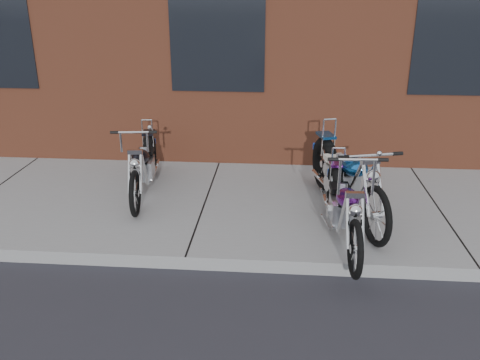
{
  "coord_description": "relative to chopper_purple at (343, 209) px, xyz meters",
  "views": [
    {
      "loc": [
        0.95,
        -4.6,
        2.83
      ],
      "look_at": [
        0.51,
        0.8,
        0.73
      ],
      "focal_mm": 38.0,
      "sensor_mm": 36.0,
      "label": 1
    }
  ],
  "objects": [
    {
      "name": "ground",
      "position": [
        -1.67,
        -0.55,
        -0.52
      ],
      "size": [
        120.0,
        120.0,
        0.0
      ],
      "primitive_type": "plane",
      "color": "#25252B",
      "rests_on": "ground"
    },
    {
      "name": "sidewalk",
      "position": [
        -1.67,
        0.95,
        -0.44
      ],
      "size": [
        22.0,
        3.0,
        0.15
      ],
      "primitive_type": "cube",
      "color": "gray",
      "rests_on": "ground"
    },
    {
      "name": "chopper_purple",
      "position": [
        0.0,
        0.0,
        0.0
      ],
      "size": [
        0.5,
        2.04,
        1.14
      ],
      "rotation": [
        0.0,
        0.0,
        -1.53
      ],
      "color": "black",
      "rests_on": "sidewalk"
    },
    {
      "name": "chopper_blue",
      "position": [
        0.11,
        0.76,
        0.05
      ],
      "size": [
        0.81,
        2.29,
        1.02
      ],
      "rotation": [
        0.0,
        0.0,
        -1.3
      ],
      "color": "black",
      "rests_on": "sidewalk"
    },
    {
      "name": "chopper_third",
      "position": [
        -2.54,
        1.17,
        -0.01
      ],
      "size": [
        0.49,
        2.0,
        1.02
      ],
      "rotation": [
        0.0,
        0.0,
        -1.46
      ],
      "color": "black",
      "rests_on": "sidewalk"
    }
  ]
}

